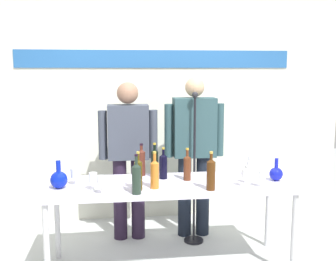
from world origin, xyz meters
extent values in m
cube|color=silver|center=(0.00, 1.32, 1.50)|extent=(4.48, 0.10, 3.00)
cube|color=#255B9C|center=(0.00, 1.27, 1.88)|extent=(3.14, 0.01, 0.20)
cube|color=silver|center=(0.00, 0.00, 0.76)|extent=(2.18, 0.71, 0.04)
cylinder|color=silver|center=(-1.03, -0.30, 0.37)|extent=(0.05, 0.05, 0.74)
cylinder|color=silver|center=(1.03, -0.30, 0.37)|extent=(0.05, 0.05, 0.74)
cylinder|color=silver|center=(-1.03, 0.30, 0.37)|extent=(0.05, 0.05, 0.74)
cylinder|color=silver|center=(1.03, 0.30, 0.37)|extent=(0.05, 0.05, 0.74)
sphere|color=#0A1FAF|center=(-0.95, -0.04, 0.85)|extent=(0.15, 0.15, 0.15)
cylinder|color=#0A1FAF|center=(-0.95, -0.04, 0.96)|extent=(0.04, 0.04, 0.10)
sphere|color=#131CB5|center=(0.95, -0.04, 0.84)|extent=(0.12, 0.12, 0.12)
cylinder|color=#131CB5|center=(0.95, -0.04, 0.93)|extent=(0.03, 0.03, 0.09)
cylinder|color=#24182C|center=(-0.44, 0.68, 0.43)|extent=(0.14, 0.14, 0.86)
cylinder|color=#24182C|center=(-0.25, 0.68, 0.43)|extent=(0.14, 0.14, 0.86)
cube|color=#3D4351|center=(-0.34, 0.68, 1.13)|extent=(0.41, 0.22, 0.55)
cylinder|color=#3D4351|center=(-0.60, 0.68, 1.11)|extent=(0.09, 0.09, 0.50)
cylinder|color=#3D4351|center=(-0.09, 0.68, 1.11)|extent=(0.09, 0.09, 0.50)
sphere|color=#936A53|center=(-0.34, 0.68, 1.53)|extent=(0.22, 0.22, 0.22)
cylinder|color=black|center=(0.24, 0.68, 0.43)|extent=(0.14, 0.14, 0.86)
cylinder|color=black|center=(0.44, 0.68, 0.43)|extent=(0.14, 0.14, 0.86)
cube|color=#2C494E|center=(0.34, 0.68, 1.17)|extent=(0.44, 0.22, 0.61)
cylinder|color=#2C494E|center=(0.07, 0.68, 1.14)|extent=(0.09, 0.09, 0.55)
cylinder|color=#2C494E|center=(0.61, 0.68, 1.14)|extent=(0.09, 0.09, 0.55)
sphere|color=tan|center=(0.34, 0.68, 1.58)|extent=(0.20, 0.20, 0.20)
cylinder|color=orange|center=(-0.15, -0.14, 0.88)|extent=(0.07, 0.07, 0.22)
cone|color=orange|center=(-0.15, -0.14, 1.00)|extent=(0.07, 0.07, 0.03)
cylinder|color=orange|center=(-0.15, -0.14, 1.03)|extent=(0.03, 0.03, 0.08)
cylinder|color=gold|center=(-0.15, -0.14, 1.08)|extent=(0.03, 0.03, 0.02)
cylinder|color=black|center=(-0.04, 0.15, 0.88)|extent=(0.07, 0.07, 0.20)
cone|color=black|center=(-0.04, 0.15, 0.99)|extent=(0.07, 0.07, 0.03)
cylinder|color=black|center=(-0.04, 0.15, 1.02)|extent=(0.02, 0.02, 0.07)
cylinder|color=gold|center=(-0.04, 0.15, 1.06)|extent=(0.03, 0.03, 0.02)
cylinder|color=#52241B|center=(-0.23, 0.29, 0.89)|extent=(0.07, 0.07, 0.23)
cone|color=#52241B|center=(-0.23, 0.29, 1.01)|extent=(0.07, 0.07, 0.03)
cylinder|color=#52241B|center=(-0.23, 0.29, 1.03)|extent=(0.03, 0.03, 0.06)
cylinder|color=black|center=(-0.23, 0.29, 1.07)|extent=(0.03, 0.03, 0.02)
cylinder|color=black|center=(-0.11, 0.23, 0.90)|extent=(0.07, 0.07, 0.24)
cone|color=black|center=(-0.11, 0.23, 1.03)|extent=(0.07, 0.07, 0.03)
cylinder|color=black|center=(-0.11, 0.23, 1.05)|extent=(0.02, 0.02, 0.06)
cylinder|color=gold|center=(-0.11, 0.23, 1.09)|extent=(0.03, 0.03, 0.02)
cylinder|color=#42360B|center=(-0.29, -0.18, 0.89)|extent=(0.07, 0.07, 0.24)
cone|color=#42360B|center=(-0.29, -0.18, 1.02)|extent=(0.07, 0.07, 0.03)
cylinder|color=#42360B|center=(-0.29, -0.18, 1.05)|extent=(0.02, 0.02, 0.07)
cylinder|color=gold|center=(-0.29, -0.18, 1.09)|extent=(0.03, 0.03, 0.02)
cylinder|color=#542815|center=(0.16, 0.07, 0.88)|extent=(0.07, 0.07, 0.21)
cone|color=#542815|center=(0.16, 0.07, 0.99)|extent=(0.07, 0.07, 0.03)
cylinder|color=#542815|center=(0.16, 0.07, 1.02)|extent=(0.02, 0.02, 0.07)
cylinder|color=gold|center=(0.16, 0.07, 1.06)|extent=(0.03, 0.03, 0.02)
cylinder|color=#213026|center=(-0.31, -0.28, 0.89)|extent=(0.08, 0.08, 0.22)
cone|color=#213026|center=(-0.31, -0.28, 1.01)|extent=(0.08, 0.08, 0.03)
cylinder|color=#213026|center=(-0.31, -0.28, 1.04)|extent=(0.02, 0.02, 0.09)
cylinder|color=black|center=(-0.31, -0.28, 1.09)|extent=(0.03, 0.03, 0.02)
cylinder|color=#47250C|center=(0.31, -0.25, 0.90)|extent=(0.07, 0.07, 0.24)
cone|color=#47250C|center=(0.31, -0.25, 1.03)|extent=(0.07, 0.07, 0.03)
cylinder|color=#47250C|center=(0.31, -0.25, 1.05)|extent=(0.03, 0.03, 0.07)
cylinder|color=gold|center=(0.31, -0.25, 1.09)|extent=(0.03, 0.03, 0.02)
cylinder|color=white|center=(-0.66, -0.13, 0.78)|extent=(0.06, 0.06, 0.00)
cylinder|color=white|center=(-0.66, -0.13, 0.81)|extent=(0.01, 0.01, 0.06)
cylinder|color=white|center=(-0.66, -0.13, 0.88)|extent=(0.07, 0.07, 0.08)
cylinder|color=white|center=(-0.59, -0.25, 0.78)|extent=(0.06, 0.06, 0.00)
cylinder|color=white|center=(-0.59, -0.25, 0.81)|extent=(0.01, 0.01, 0.06)
cylinder|color=white|center=(-0.59, -0.25, 0.88)|extent=(0.06, 0.06, 0.09)
cylinder|color=white|center=(-0.83, 0.04, 0.78)|extent=(0.05, 0.05, 0.00)
cylinder|color=white|center=(-0.83, 0.04, 0.81)|extent=(0.01, 0.01, 0.06)
cylinder|color=white|center=(-0.83, 0.04, 0.88)|extent=(0.07, 0.07, 0.08)
cylinder|color=white|center=(0.82, 0.27, 0.78)|extent=(0.05, 0.05, 0.00)
cylinder|color=white|center=(0.82, 0.27, 0.81)|extent=(0.01, 0.01, 0.06)
cylinder|color=white|center=(0.82, 0.27, 0.89)|extent=(0.06, 0.06, 0.09)
cylinder|color=white|center=(0.62, -0.19, 0.78)|extent=(0.06, 0.06, 0.00)
cylinder|color=white|center=(0.62, -0.19, 0.82)|extent=(0.01, 0.01, 0.08)
cylinder|color=white|center=(0.62, -0.19, 0.89)|extent=(0.06, 0.06, 0.07)
cylinder|color=white|center=(0.76, -0.22, 0.78)|extent=(0.05, 0.05, 0.00)
cylinder|color=white|center=(0.76, -0.22, 0.81)|extent=(0.01, 0.01, 0.07)
cylinder|color=white|center=(0.76, -0.22, 0.88)|extent=(0.07, 0.07, 0.07)
cylinder|color=white|center=(0.68, -0.10, 0.78)|extent=(0.05, 0.05, 0.00)
cylinder|color=white|center=(0.68, -0.10, 0.82)|extent=(0.01, 0.01, 0.08)
cylinder|color=white|center=(0.68, -0.10, 0.90)|extent=(0.06, 0.06, 0.08)
cylinder|color=white|center=(0.78, 0.16, 0.78)|extent=(0.06, 0.06, 0.00)
cylinder|color=white|center=(0.78, 0.16, 0.81)|extent=(0.01, 0.01, 0.07)
cylinder|color=white|center=(0.78, 0.16, 0.88)|extent=(0.06, 0.06, 0.07)
cylinder|color=black|center=(0.31, 0.50, 0.01)|extent=(0.20, 0.20, 0.02)
cylinder|color=black|center=(0.31, 0.50, 0.74)|extent=(0.02, 0.02, 1.49)
sphere|color=#232328|center=(0.31, 0.50, 1.52)|extent=(0.06, 0.06, 0.06)
camera|label=1|loc=(-0.46, -3.48, 1.78)|focal=43.97mm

